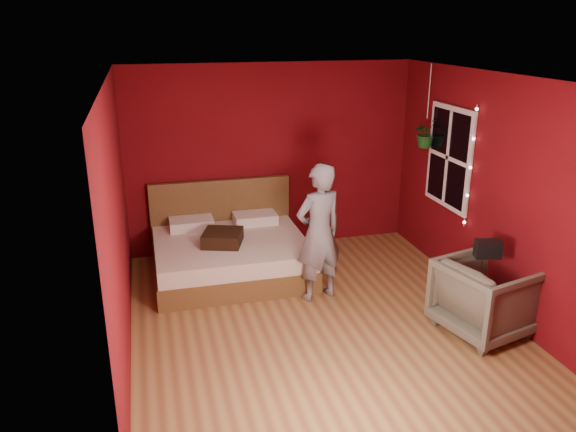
# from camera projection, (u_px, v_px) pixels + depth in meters

# --- Properties ---
(floor) EXTENTS (4.50, 4.50, 0.00)m
(floor) POSITION_uv_depth(u_px,v_px,m) (318.00, 319.00, 6.19)
(floor) COLOR olive
(floor) RESTS_ON ground
(room_walls) EXTENTS (4.04, 4.54, 2.62)m
(room_walls) POSITION_uv_depth(u_px,v_px,m) (321.00, 171.00, 5.63)
(room_walls) COLOR maroon
(room_walls) RESTS_ON ground
(window) EXTENTS (0.05, 0.97, 1.27)m
(window) POSITION_uv_depth(u_px,v_px,m) (449.00, 157.00, 6.99)
(window) COLOR white
(window) RESTS_ON room_walls
(fairy_lights) EXTENTS (0.04, 0.04, 1.45)m
(fairy_lights) POSITION_uv_depth(u_px,v_px,m) (470.00, 168.00, 6.50)
(fairy_lights) COLOR silver
(fairy_lights) RESTS_ON room_walls
(bed) EXTENTS (1.93, 1.64, 1.06)m
(bed) POSITION_uv_depth(u_px,v_px,m) (230.00, 252.00, 7.26)
(bed) COLOR brown
(bed) RESTS_ON ground
(person) EXTENTS (0.68, 0.54, 1.63)m
(person) POSITION_uv_depth(u_px,v_px,m) (319.00, 233.00, 6.41)
(person) COLOR slate
(person) RESTS_ON ground
(armchair) EXTENTS (1.05, 1.04, 0.79)m
(armchair) POSITION_uv_depth(u_px,v_px,m) (486.00, 297.00, 5.82)
(armchair) COLOR #63604E
(armchair) RESTS_ON ground
(handbag) EXTENTS (0.29, 0.19, 0.19)m
(handbag) POSITION_uv_depth(u_px,v_px,m) (488.00, 249.00, 5.77)
(handbag) COLOR black
(handbag) RESTS_ON armchair
(throw_pillow) EXTENTS (0.59, 0.59, 0.16)m
(throw_pillow) POSITION_uv_depth(u_px,v_px,m) (223.00, 238.00, 6.96)
(throw_pillow) COLOR black
(throw_pillow) RESTS_ON bed
(hanging_plant) EXTENTS (0.43, 0.40, 1.07)m
(hanging_plant) POSITION_uv_depth(u_px,v_px,m) (426.00, 133.00, 7.33)
(hanging_plant) COLOR silver
(hanging_plant) RESTS_ON room_walls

